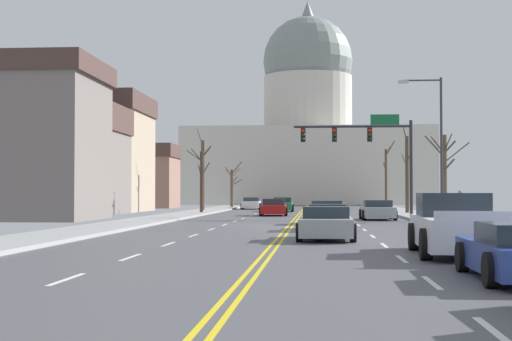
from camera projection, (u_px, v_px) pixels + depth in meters
ground at (290, 226)px, 38.91m from camera, size 20.00×180.00×0.20m
signal_gantry at (368, 143)px, 52.12m from camera, size 7.91×0.41×6.78m
street_lamp_right at (436, 135)px, 43.02m from camera, size 2.41×0.24×7.92m
capitol_building at (308, 137)px, 115.49m from camera, size 35.44×18.70×30.26m
sedan_near_00 at (378, 211)px, 48.55m from camera, size 2.15×4.26×1.22m
sedan_near_01 at (327, 213)px, 42.01m from camera, size 2.14×4.55×1.26m
sedan_near_02 at (327, 218)px, 35.24m from camera, size 2.06×4.32×1.17m
sedan_near_03 at (326, 224)px, 27.90m from camera, size 2.10×4.40×1.19m
pickup_truck_near_04 at (456, 227)px, 21.16m from camera, size 2.42×5.76×1.68m
sedan_oncoming_00 at (274, 208)px, 57.57m from camera, size 2.12×4.72×1.24m
sedan_oncoming_01 at (283, 205)px, 69.62m from camera, size 1.99×4.59×1.27m
sedan_oncoming_02 at (251, 204)px, 79.78m from camera, size 2.06×4.42×1.21m
flank_building_01 at (91, 153)px, 69.85m from camera, size 10.09×10.25×10.40m
flank_building_02 at (138, 176)px, 86.55m from camera, size 8.57×7.07×7.01m
flank_building_03 at (66, 159)px, 60.12m from camera, size 8.32×9.75×8.49m
bare_tree_00 at (444, 174)px, 47.04m from camera, size 2.70×1.50×5.09m
bare_tree_01 at (203, 173)px, 70.28m from camera, size 2.30×1.49×7.21m
bare_tree_02 at (407, 173)px, 60.71m from camera, size 0.67×1.66×6.59m
bare_tree_03 at (232, 186)px, 84.80m from camera, size 2.10×2.43×4.92m
bare_tree_04 at (386, 175)px, 81.14m from camera, size 1.33×1.50×6.97m
bare_tree_05 at (202, 180)px, 62.39m from camera, size 1.46×2.58×5.09m
pedestrian_00 at (460, 206)px, 37.57m from camera, size 0.35×0.34×1.67m
bicycle_parked at (458, 220)px, 34.47m from camera, size 0.12×1.77×0.85m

